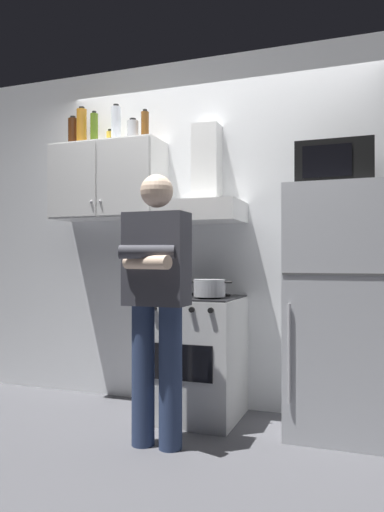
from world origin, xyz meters
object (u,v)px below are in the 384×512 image
object	(u,v)px
microwave	(335,166)
bottle_olive_oil	(94,129)
range_hood	(203,196)
bottle_spice_jar	(110,138)
upper_cabinet	(108,181)
bottle_rum_dark	(73,133)
person_standing	(156,297)
bottle_liquor_amber	(82,128)
bottle_vodka_clear	(116,124)
bottle_beer_brown	(145,126)
bottle_canister_steel	(133,131)
stove_oven	(197,357)
refrigerator	(335,310)
cooking_pot	(209,288)

from	to	relation	value
microwave	bottle_olive_oil	xyz separation A→B (m)	(-1.88, 0.11, 0.44)
range_hood	bottle_spice_jar	size ratio (longest dim) A/B	6.12
upper_cabinet	bottle_rum_dark	world-z (taller)	bottle_rum_dark
range_hood	microwave	distance (m)	0.97
person_standing	bottle_liquor_amber	world-z (taller)	bottle_liquor_amber
bottle_vodka_clear	bottle_beer_brown	world-z (taller)	bottle_vodka_clear
bottle_spice_jar	bottle_canister_steel	world-z (taller)	bottle_canister_steel
upper_cabinet	range_hood	xyz separation A→B (m)	(0.80, 0.00, -0.15)
stove_oven	refrigerator	bearing A→B (deg)	0.04
microwave	cooking_pot	bearing A→B (deg)	-170.43
range_hood	cooking_pot	size ratio (longest dim) A/B	2.36
upper_cabinet	microwave	distance (m)	1.75
stove_oven	person_standing	world-z (taller)	person_standing
refrigerator	range_hood	bearing A→B (deg)	172.45
bottle_rum_dark	bottle_spice_jar	bearing A→B (deg)	-1.71
range_hood	microwave	size ratio (longest dim) A/B	1.56
cooking_pot	bottle_rum_dark	bearing A→B (deg)	167.32
upper_cabinet	bottle_olive_oil	distance (m)	0.45
range_hood	bottle_rum_dark	world-z (taller)	bottle_rum_dark
bottle_olive_oil	refrigerator	bearing A→B (deg)	-3.96
refrigerator	bottle_spice_jar	size ratio (longest dim) A/B	13.05
range_hood	bottle_beer_brown	distance (m)	0.75
range_hood	refrigerator	size ratio (longest dim) A/B	0.47
person_standing	upper_cabinet	bearing A→B (deg)	135.74
microwave	bottle_beer_brown	bearing A→B (deg)	174.80
upper_cabinet	person_standing	xyz separation A→B (m)	(0.75, -0.73, -0.85)
upper_cabinet	bottle_vodka_clear	xyz separation A→B (m)	(0.09, -0.02, 0.44)
refrigerator	cooking_pot	xyz separation A→B (m)	(-0.82, -0.12, 0.13)
cooking_pot	bottle_liquor_amber	bearing A→B (deg)	167.76
range_hood	bottle_liquor_amber	size ratio (longest dim) A/B	2.33
stove_oven	upper_cabinet	bearing A→B (deg)	171.10
cooking_pot	bottle_olive_oil	bearing A→B (deg)	166.70
upper_cabinet	person_standing	bearing A→B (deg)	-44.26
stove_oven	person_standing	distance (m)	0.77
stove_oven	bottle_rum_dark	size ratio (longest dim) A/B	3.29
bottle_canister_steel	microwave	bearing A→B (deg)	-4.99
bottle_rum_dark	refrigerator	bearing A→B (deg)	-4.59
person_standing	bottle_olive_oil	xyz separation A→B (m)	(-0.88, 0.74, 1.28)
microwave	bottle_vodka_clear	xyz separation A→B (m)	(-1.66, 0.08, 0.45)
stove_oven	range_hood	xyz separation A→B (m)	(0.00, 0.13, 1.16)
cooking_pot	bottle_spice_jar	xyz separation A→B (m)	(-0.93, 0.28, 1.17)
microwave	bottle_canister_steel	distance (m)	1.60
range_hood	person_standing	world-z (taller)	range_hood
bottle_spice_jar	cooking_pot	bearing A→B (deg)	-16.67
bottle_beer_brown	bottle_canister_steel	size ratio (longest dim) A/B	1.32
cooking_pot	microwave	bearing A→B (deg)	9.57
person_standing	bottle_beer_brown	bearing A→B (deg)	119.89
bottle_beer_brown	bottle_spice_jar	xyz separation A→B (m)	(-0.31, 0.01, -0.06)
range_hood	bottle_vodka_clear	world-z (taller)	bottle_vodka_clear
upper_cabinet	stove_oven	world-z (taller)	upper_cabinet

